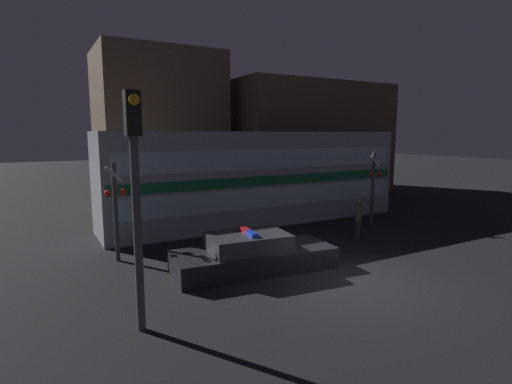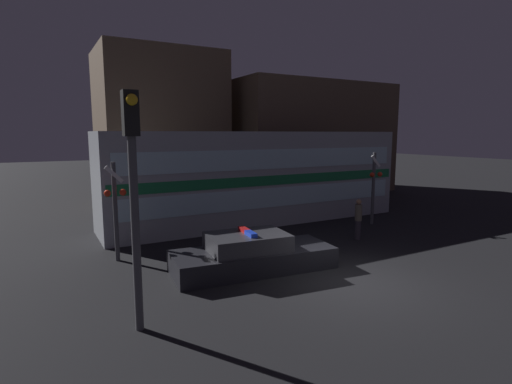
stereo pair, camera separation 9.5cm
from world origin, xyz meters
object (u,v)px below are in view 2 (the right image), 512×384
traffic_light_corner (134,185)px  train (258,177)px  pedestrian (358,219)px  police_car (252,255)px  crossing_signal_near (374,185)px

traffic_light_corner → train: bearing=47.7°
pedestrian → police_car: bearing=-168.4°
train → police_car: bearing=-120.6°
pedestrian → crossing_signal_near: (2.52, 1.73, 1.01)m
train → police_car: size_ratio=2.81×
police_car → traffic_light_corner: (-3.91, -2.19, 2.66)m
police_car → crossing_signal_near: crossing_signal_near is taller
crossing_signal_near → traffic_light_corner: 12.88m
train → traffic_light_corner: traffic_light_corner is taller
police_car → crossing_signal_near: (7.88, 2.83, 1.37)m
train → pedestrian: 5.38m
pedestrian → crossing_signal_near: 3.22m
police_car → train: bearing=65.4°
police_car → pedestrian: size_ratio=3.17×
crossing_signal_near → police_car: bearing=-160.3°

